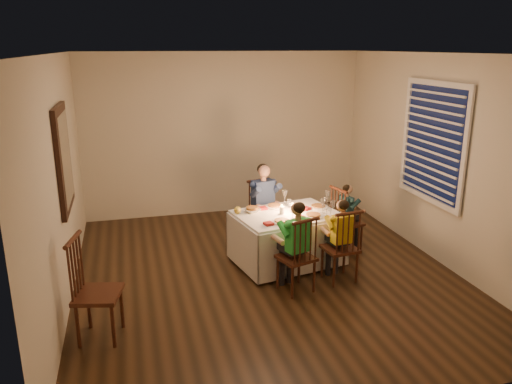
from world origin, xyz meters
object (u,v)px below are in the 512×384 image
object	(u,v)px
chair_near_left	(295,290)
child_yellow	(338,280)
dining_table	(287,228)
chair_end	(345,250)
chair_adult	(264,243)
child_green	(295,290)
chair_extra	(102,337)
child_teal	(345,250)
serving_bowl	(252,210)
chair_near_right	(338,280)
adult	(264,243)

from	to	relation	value
chair_near_left	child_yellow	xyz separation A→B (m)	(0.58, 0.12, 0.00)
dining_table	chair_end	distance (m)	1.02
chair_adult	child_green	bearing A→B (deg)	-105.34
chair_near_left	chair_adult	bearing A→B (deg)	-108.39
chair_extra	chair_adult	bearing A→B (deg)	-35.38
chair_adult	chair_near_left	bearing A→B (deg)	-105.34
child_teal	serving_bowl	xyz separation A→B (m)	(-1.31, -0.01, 0.69)
chair_near_right	chair_end	distance (m)	0.92
chair_near_right	chair_extra	size ratio (longest dim) A/B	0.88
adult	child_green	bearing A→B (deg)	-105.34
child_green	child_teal	bearing A→B (deg)	-155.51
adult	chair_extra	bearing A→B (deg)	-152.78
chair_near_left	child_teal	xyz separation A→B (m)	(1.03, 0.92, 0.00)
chair_end	adult	size ratio (longest dim) A/B	0.79
adult	child_green	xyz separation A→B (m)	(-0.03, -1.45, 0.00)
chair_adult	chair_extra	xyz separation A→B (m)	(-2.13, -1.88, 0.00)
child_green	dining_table	bearing A→B (deg)	-117.71
chair_near_left	child_yellow	world-z (taller)	child_yellow
child_teal	chair_near_left	bearing A→B (deg)	117.89
adult	serving_bowl	world-z (taller)	serving_bowl
chair_adult	child_green	xyz separation A→B (m)	(-0.03, -1.45, 0.00)
chair_adult	chair_near_right	bearing A→B (deg)	-81.55
adult	serving_bowl	size ratio (longest dim) A/B	5.81
dining_table	chair_end	size ratio (longest dim) A/B	1.59
chair_near_right	serving_bowl	world-z (taller)	serving_bowl
chair_adult	child_green	size ratio (longest dim) A/B	0.85
dining_table	serving_bowl	xyz separation A→B (m)	(-0.41, 0.15, 0.22)
serving_bowl	dining_table	bearing A→B (deg)	-20.50
chair_near_left	chair_extra	distance (m)	2.15
chair_near_left	serving_bowl	world-z (taller)	serving_bowl
chair_near_left	child_green	distance (m)	0.00
chair_extra	child_yellow	distance (m)	2.74
chair_near_left	chair_end	distance (m)	1.38
chair_extra	child_teal	world-z (taller)	chair_extra
chair_extra	serving_bowl	xyz separation A→B (m)	(1.83, 1.34, 0.69)
chair_end	child_green	xyz separation A→B (m)	(-1.03, -0.92, 0.00)
child_green	chair_adult	bearing A→B (deg)	-108.39
adult	serving_bowl	bearing A→B (deg)	-133.71
child_yellow	chair_adult	bearing A→B (deg)	-73.82
chair_adult	chair_near_right	xyz separation A→B (m)	(0.55, -1.33, 0.00)
chair_end	serving_bowl	world-z (taller)	serving_bowl
serving_bowl	chair_extra	bearing A→B (deg)	-143.70
dining_table	adult	size ratio (longest dim) A/B	1.26
chair_extra	child_teal	xyz separation A→B (m)	(3.13, 1.35, 0.00)
chair_near_left	serving_bowl	xyz separation A→B (m)	(-0.27, 0.91, 0.69)
chair_end	child_yellow	xyz separation A→B (m)	(-0.45, -0.80, 0.00)
dining_table	adult	bearing A→B (deg)	87.93
child_green	child_teal	world-z (taller)	child_green
child_yellow	chair_near_left	bearing A→B (deg)	4.96
chair_end	chair_extra	bearing A→B (deg)	99.52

